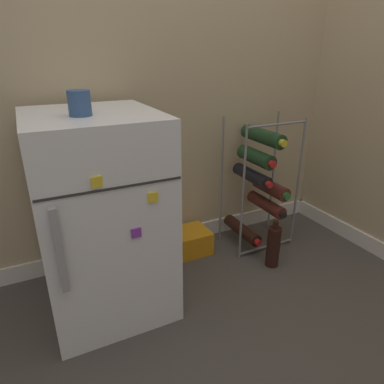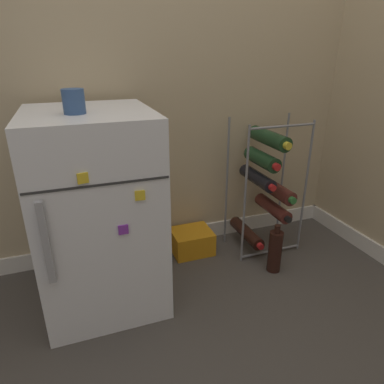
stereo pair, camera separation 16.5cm
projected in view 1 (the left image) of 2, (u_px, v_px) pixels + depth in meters
The scene contains 7 objects.
ground_plane at pixel (248, 312), 1.49m from camera, with size 14.00×14.00×0.00m, color #423D38.
wall_back at pixel (177, 9), 1.61m from camera, with size 6.82×0.07×2.50m.
mini_fridge at pixel (101, 215), 1.42m from camera, with size 0.49×0.57×0.85m.
wine_rack at pixel (259, 181), 1.90m from camera, with size 0.37×0.33×0.74m.
soda_box at pixel (189, 241), 1.92m from camera, with size 0.22×0.19×0.13m.
fridge_top_cup at pixel (79, 103), 1.17m from camera, with size 0.08×0.08×0.09m.
loose_bottle_floor at pixel (273, 246), 1.78m from camera, with size 0.07×0.07×0.26m.
Camera 1 is at (-0.74, -0.95, 1.05)m, focal length 32.00 mm.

